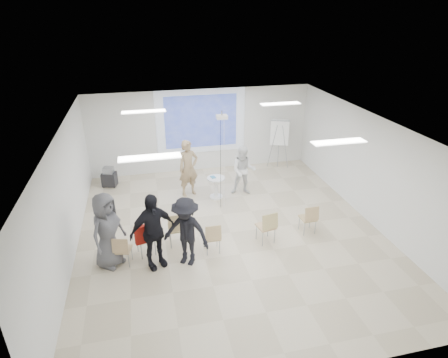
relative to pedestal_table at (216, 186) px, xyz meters
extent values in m
cube|color=beige|center=(-0.04, -2.10, -0.45)|extent=(8.00, 9.00, 0.10)
cube|color=white|center=(-0.04, -2.10, 2.65)|extent=(8.00, 9.00, 0.10)
cube|color=silver|center=(-0.04, 2.45, 1.10)|extent=(8.00, 0.10, 3.00)
cube|color=silver|center=(-4.09, -2.10, 1.10)|extent=(0.10, 9.00, 3.00)
cube|color=silver|center=(4.01, -2.10, 1.10)|extent=(0.10, 9.00, 3.00)
cube|color=silver|center=(-0.04, 2.38, 1.45)|extent=(3.20, 0.01, 2.30)
cube|color=#2F43A0|center=(-0.04, 2.37, 1.45)|extent=(2.60, 0.01, 1.90)
cylinder|color=white|center=(0.00, 0.00, -0.38)|extent=(0.50, 0.50, 0.05)
cylinder|color=white|center=(0.00, 0.00, -0.06)|extent=(0.14, 0.14, 0.63)
cylinder|color=silver|center=(0.00, 0.00, 0.28)|extent=(0.69, 0.69, 0.04)
cube|color=white|center=(0.05, -0.02, 0.30)|extent=(0.23, 0.20, 0.01)
cube|color=teal|center=(-0.09, 0.04, 0.31)|extent=(0.17, 0.22, 0.01)
imported|color=#9C825F|center=(-0.81, 0.42, 0.65)|extent=(0.89, 0.74, 2.10)
imported|color=white|center=(0.92, 0.08, 0.50)|extent=(1.02, 0.89, 1.81)
cube|color=white|center=(-0.63, 0.67, 0.98)|extent=(0.08, 0.13, 0.04)
cube|color=silver|center=(0.74, 0.33, 0.82)|extent=(0.08, 0.14, 0.04)
cube|color=tan|center=(-2.84, -2.83, 0.00)|extent=(0.45, 0.45, 0.04)
cube|color=tan|center=(-2.88, -3.00, 0.22)|extent=(0.38, 0.16, 0.35)
cylinder|color=#979A9F|center=(-3.02, -2.93, -0.21)|extent=(0.02, 0.02, 0.39)
cylinder|color=gray|center=(-2.73, -3.01, -0.21)|extent=(0.02, 0.02, 0.39)
cylinder|color=gray|center=(-2.95, -2.64, -0.21)|extent=(0.02, 0.02, 0.39)
cylinder|color=#909298|center=(-2.65, -2.72, -0.21)|extent=(0.02, 0.02, 0.39)
cube|color=tan|center=(-2.30, -2.55, 0.06)|extent=(0.52, 0.52, 0.04)
cube|color=tan|center=(-2.25, -2.74, 0.31)|extent=(0.44, 0.19, 0.41)
cylinder|color=gray|center=(-2.42, -2.76, -0.18)|extent=(0.03, 0.03, 0.45)
cylinder|color=gray|center=(-2.09, -2.67, -0.18)|extent=(0.03, 0.03, 0.45)
cylinder|color=gray|center=(-2.51, -2.42, -0.18)|extent=(0.03, 0.03, 0.45)
cylinder|color=#93959B|center=(-2.18, -2.34, -0.18)|extent=(0.03, 0.03, 0.45)
cube|color=#CFB878|center=(-1.51, -2.29, 0.08)|extent=(0.45, 0.45, 0.04)
cube|color=tan|center=(-1.51, -2.50, 0.34)|extent=(0.45, 0.09, 0.42)
cylinder|color=#93969B|center=(-1.69, -2.47, -0.17)|extent=(0.02, 0.02, 0.47)
cylinder|color=gray|center=(-1.33, -2.47, -0.17)|extent=(0.02, 0.02, 0.47)
cylinder|color=gray|center=(-1.69, -2.11, -0.17)|extent=(0.02, 0.02, 0.47)
cylinder|color=#95989D|center=(-1.33, -2.11, -0.17)|extent=(0.02, 0.02, 0.47)
cube|color=tan|center=(-0.69, -2.81, 0.02)|extent=(0.39, 0.39, 0.04)
cube|color=tan|center=(-0.69, -2.99, 0.25)|extent=(0.39, 0.08, 0.37)
cylinder|color=gray|center=(-0.85, -2.97, -0.20)|extent=(0.02, 0.02, 0.41)
cylinder|color=gray|center=(-0.53, -2.96, -0.20)|extent=(0.02, 0.02, 0.41)
cylinder|color=gray|center=(-0.85, -2.65, -0.20)|extent=(0.02, 0.02, 0.41)
cylinder|color=gray|center=(-0.53, -2.65, -0.20)|extent=(0.02, 0.02, 0.41)
cube|color=tan|center=(0.75, -2.70, 0.06)|extent=(0.50, 0.50, 0.04)
cube|color=tan|center=(0.78, -2.90, 0.31)|extent=(0.44, 0.16, 0.41)
cylinder|color=gray|center=(0.61, -2.90, -0.18)|extent=(0.03, 0.03, 0.45)
cylinder|color=gray|center=(0.95, -2.84, -0.18)|extent=(0.03, 0.03, 0.45)
cylinder|color=#97999F|center=(0.55, -2.56, -0.18)|extent=(0.03, 0.03, 0.45)
cylinder|color=gray|center=(0.89, -2.50, -0.18)|extent=(0.03, 0.03, 0.45)
cube|color=tan|center=(2.00, -2.51, 0.03)|extent=(0.41, 0.41, 0.04)
cube|color=tan|center=(2.01, -2.70, 0.26)|extent=(0.40, 0.10, 0.38)
cylinder|color=#94979D|center=(1.85, -2.68, -0.19)|extent=(0.02, 0.02, 0.42)
cylinder|color=gray|center=(2.17, -2.67, -0.19)|extent=(0.02, 0.02, 0.42)
cylinder|color=gray|center=(1.84, -2.36, -0.19)|extent=(0.02, 0.02, 0.42)
cylinder|color=#93969B|center=(2.16, -2.35, -0.19)|extent=(0.02, 0.02, 0.42)
cube|color=#AC1D15|center=(-2.30, -2.77, 0.32)|extent=(0.50, 0.23, 0.46)
imported|color=black|center=(-1.51, -2.27, 0.11)|extent=(0.35, 0.26, 0.03)
imported|color=black|center=(-2.11, -3.06, 0.68)|extent=(1.45, 1.17, 2.17)
imported|color=black|center=(-1.36, -3.13, 0.58)|extent=(1.45, 1.27, 1.97)
imported|color=#59595E|center=(-3.13, -2.77, 0.65)|extent=(1.17, 1.22, 2.10)
cylinder|color=gray|center=(2.53, 1.89, 0.46)|extent=(0.24, 0.31, 1.70)
cylinder|color=#93959B|center=(2.97, 1.71, 0.46)|extent=(0.37, 0.08, 1.70)
cylinder|color=gray|center=(2.87, 2.08, 0.46)|extent=(0.16, 0.36, 1.69)
cube|color=white|center=(2.79, 1.90, 0.99)|extent=(0.70, 0.43, 0.95)
cube|color=#95989D|center=(2.81, 1.94, 1.42)|extent=(0.66, 0.31, 0.06)
cube|color=black|center=(-3.37, 1.63, -0.14)|extent=(0.54, 0.48, 0.46)
cube|color=gray|center=(-3.37, 1.63, 0.19)|extent=(0.38, 0.35, 0.20)
cylinder|color=black|center=(-3.58, 1.55, -0.37)|extent=(0.07, 0.07, 0.06)
cylinder|color=black|center=(-3.22, 1.45, -0.37)|extent=(0.07, 0.07, 0.06)
cylinder|color=black|center=(-3.51, 1.81, -0.37)|extent=(0.07, 0.07, 0.06)
cylinder|color=black|center=(-3.15, 1.72, -0.37)|extent=(0.07, 0.07, 0.06)
cube|color=white|center=(0.06, -0.60, 2.42)|extent=(0.30, 0.25, 0.10)
cylinder|color=gray|center=(0.06, -0.60, 2.53)|extent=(0.04, 0.04, 0.14)
cylinder|color=black|center=(0.00, -0.68, 0.98)|extent=(0.01, 0.01, 2.77)
cylinder|color=white|center=(0.10, -0.70, 0.98)|extent=(0.01, 0.01, 2.77)
cube|color=white|center=(-2.04, -0.10, 2.57)|extent=(1.20, 0.30, 0.02)
cube|color=white|center=(1.96, -0.10, 2.57)|extent=(1.20, 0.30, 0.02)
cube|color=white|center=(-2.04, -3.60, 2.57)|extent=(1.20, 0.30, 0.02)
cube|color=white|center=(1.96, -3.60, 2.57)|extent=(1.20, 0.30, 0.02)
camera|label=1|loc=(-2.15, -10.47, 5.24)|focal=30.00mm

